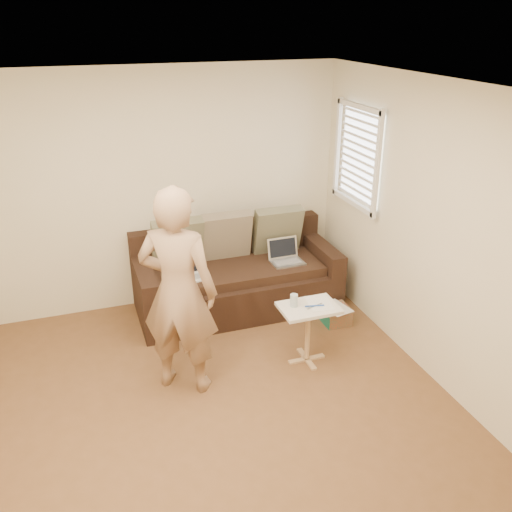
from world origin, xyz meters
The scene contains 17 objects.
floor centered at (0.00, 0.00, 0.00)m, with size 4.50×4.50×0.00m, color brown.
ceiling centered at (0.00, 0.00, 2.60)m, with size 4.50×4.50×0.00m, color white.
wall_back centered at (0.00, 2.25, 1.30)m, with size 4.00×4.00×0.00m, color beige.
wall_right centered at (2.00, 0.00, 1.30)m, with size 4.50×4.50×0.00m, color beige.
window_blinds centered at (1.95, 1.50, 1.70)m, with size 0.12×0.88×1.08m, color white, non-canonical shape.
sofa centered at (0.71, 1.77, 0.42)m, with size 2.20×0.95×0.85m, color black, non-canonical shape.
pillow_left centered at (0.11, 2.00, 0.79)m, with size 0.55×0.14×0.55m, color #5E5D45, non-canonical shape.
pillow_mid centered at (0.66, 2.01, 0.79)m, with size 0.55×0.14×0.55m, color #796D56, non-canonical shape.
pillow_right centered at (1.26, 1.98, 0.79)m, with size 0.55×0.14×0.55m, color #5E5D45, non-canonical shape.
laptop_silver centered at (1.26, 1.65, 0.52)m, with size 0.35×0.25×0.23m, color #B7BABC, non-canonical shape.
laptop_white centered at (0.19, 1.62, 0.52)m, with size 0.30×0.22×0.22m, color white, non-canonical shape.
person centered at (-0.16, 0.60, 0.93)m, with size 0.68×0.46×1.86m, color #9C7855.
side_table centered at (1.03, 0.57, 0.29)m, with size 0.54×0.38×0.59m, color silver, non-canonical shape.
drinking_glass centered at (0.89, 0.62, 0.65)m, with size 0.07×0.07×0.12m, color silver, non-canonical shape.
scissors centered at (1.07, 0.55, 0.60)m, with size 0.18×0.10×0.02m, color silver, non-canonical shape.
paper_on_table centered at (1.14, 0.59, 0.59)m, with size 0.21×0.30×0.00m, color white, non-canonical shape.
striped_box centered at (1.60, 1.11, 0.09)m, with size 0.29×0.29×0.18m, color red, non-canonical shape.
Camera 1 is at (-0.88, -3.43, 3.06)m, focal length 38.47 mm.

